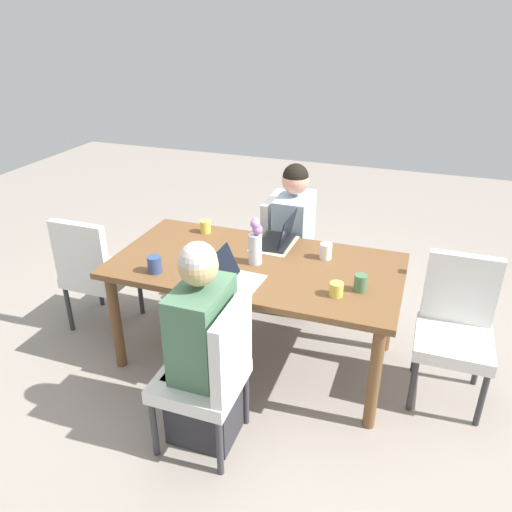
{
  "coord_description": "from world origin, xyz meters",
  "views": [
    {
      "loc": [
        -0.94,
        2.66,
        2.18
      ],
      "look_at": [
        0.0,
        0.0,
        0.79
      ],
      "focal_mm": 34.9,
      "sensor_mm": 36.0,
      "label": 1
    }
  ],
  "objects": [
    {
      "name": "coffee_mug_centre_left",
      "position": [
        -0.4,
        -0.21,
        0.79
      ],
      "size": [
        0.08,
        0.08,
        0.1
      ],
      "primitive_type": "cylinder",
      "color": "white",
      "rests_on": "dining_table"
    },
    {
      "name": "placemat_near_left_near",
      "position": [
        -0.02,
        -0.31,
        0.74
      ],
      "size": [
        0.27,
        0.37,
        0.0
      ],
      "primitive_type": "cube",
      "rotation": [
        0.0,
        0.0,
        1.53
      ],
      "color": "beige",
      "rests_on": "dining_table"
    },
    {
      "name": "chair_head_right_left_far",
      "position": [
        1.24,
        0.04,
        0.5
      ],
      "size": [
        0.44,
        0.44,
        0.9
      ],
      "color": "silver",
      "rests_on": "ground_plane"
    },
    {
      "name": "coffee_mug_near_right",
      "position": [
        -0.68,
        0.13,
        0.79
      ],
      "size": [
        0.07,
        0.07,
        0.1
      ],
      "primitive_type": "cylinder",
      "color": "#47704C",
      "rests_on": "dining_table"
    },
    {
      "name": "coffee_mug_far_left",
      "position": [
        -0.56,
        0.23,
        0.78
      ],
      "size": [
        0.08,
        0.08,
        0.08
      ],
      "primitive_type": "cylinder",
      "color": "#DBC64C",
      "rests_on": "dining_table"
    },
    {
      "name": "chair_near_left_near",
      "position": [
        0.03,
        -0.78,
        0.5
      ],
      "size": [
        0.44,
        0.44,
        0.9
      ],
      "color": "silver",
      "rests_on": "ground_plane"
    },
    {
      "name": "laptop_far_left_mid",
      "position": [
        0.04,
        0.33,
        0.78
      ],
      "size": [
        0.22,
        0.32,
        0.2
      ],
      "color": "silver",
      "rests_on": "dining_table"
    },
    {
      "name": "chair_far_left_mid",
      "position": [
        -0.04,
        0.8,
        0.5
      ],
      "size": [
        0.44,
        0.44,
        0.9
      ],
      "color": "silver",
      "rests_on": "ground_plane"
    },
    {
      "name": "chair_head_left_right_near",
      "position": [
        -1.24,
        -0.09,
        0.5
      ],
      "size": [
        0.44,
        0.44,
        0.9
      ],
      "color": "silver",
      "rests_on": "ground_plane"
    },
    {
      "name": "laptop_near_left_near",
      "position": [
        -0.05,
        -0.33,
        0.78
      ],
      "size": [
        0.22,
        0.32,
        0.21
      ],
      "color": "black",
      "rests_on": "dining_table"
    },
    {
      "name": "flower_vase",
      "position": [
        0.0,
        -0.0,
        0.89
      ],
      "size": [
        0.09,
        0.09,
        0.31
      ],
      "color": "silver",
      "rests_on": "dining_table"
    },
    {
      "name": "person_near_left_near",
      "position": [
        -0.05,
        -0.72,
        0.53
      ],
      "size": [
        0.36,
        0.4,
        1.19
      ],
      "color": "#2D2D33",
      "rests_on": "ground_plane"
    },
    {
      "name": "ground_plane",
      "position": [
        0.0,
        0.0,
        0.0
      ],
      "size": [
        10.0,
        10.0,
        0.0
      ],
      "primitive_type": "plane",
      "color": "gray"
    },
    {
      "name": "coffee_mug_centre_right",
      "position": [
        0.51,
        -0.34,
        0.78
      ],
      "size": [
        0.08,
        0.08,
        0.09
      ],
      "primitive_type": "cylinder",
      "color": "#DBC64C",
      "rests_on": "dining_table"
    },
    {
      "name": "person_far_left_mid",
      "position": [
        0.03,
        0.74,
        0.53
      ],
      "size": [
        0.36,
        0.4,
        1.19
      ],
      "color": "#2D2D33",
      "rests_on": "ground_plane"
    },
    {
      "name": "placemat_far_left_mid",
      "position": [
        0.02,
        0.31,
        0.74
      ],
      "size": [
        0.28,
        0.37,
        0.0
      ],
      "primitive_type": "cube",
      "rotation": [
        0.0,
        0.0,
        -1.63
      ],
      "color": "beige",
      "rests_on": "dining_table"
    },
    {
      "name": "dining_table",
      "position": [
        0.0,
        0.0,
        0.65
      ],
      "size": [
        1.83,
        0.94,
        0.74
      ],
      "color": "brown",
      "rests_on": "ground_plane"
    },
    {
      "name": "coffee_mug_near_left",
      "position": [
        0.54,
        0.32,
        0.79
      ],
      "size": [
        0.09,
        0.09,
        0.11
      ],
      "primitive_type": "cylinder",
      "color": "#33477A",
      "rests_on": "dining_table"
    }
  ]
}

